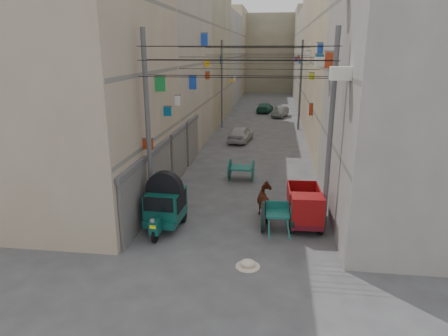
% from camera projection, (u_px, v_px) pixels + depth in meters
% --- Properties ---
extents(ground, '(140.00, 140.00, 0.00)m').
position_uv_depth(ground, '(214.00, 317.00, 11.15)').
color(ground, '#434345').
rests_on(ground, ground).
extents(building_row_left, '(8.00, 62.00, 14.00)m').
position_uv_depth(building_row_left, '(189.00, 56.00, 42.73)').
color(building_row_left, tan).
rests_on(building_row_left, ground).
extents(building_row_right, '(8.00, 62.00, 14.00)m').
position_uv_depth(building_row_right, '(342.00, 57.00, 40.73)').
color(building_row_right, '#9A9690').
rests_on(building_row_right, ground).
extents(end_cap_building, '(22.00, 10.00, 13.00)m').
position_uv_depth(end_cap_building, '(270.00, 53.00, 72.00)').
color(end_cap_building, tan).
rests_on(end_cap_building, ground).
extents(shutters_left, '(0.18, 14.40, 2.88)m').
position_uv_depth(shutters_left, '(171.00, 162.00, 21.07)').
color(shutters_left, '#4D4C52').
rests_on(shutters_left, ground).
extents(signboards, '(8.22, 40.52, 5.67)m').
position_uv_depth(signboards, '(257.00, 100.00, 30.75)').
color(signboards, '#0C5D8C').
rests_on(signboards, ground).
extents(ac_units, '(0.70, 6.55, 3.35)m').
position_uv_depth(ac_units, '(333.00, 43.00, 15.85)').
color(ac_units, silver).
rests_on(ac_units, ground).
extents(utility_poles, '(7.40, 22.20, 8.00)m').
position_uv_depth(utility_poles, '(253.00, 100.00, 26.16)').
color(utility_poles, '#505052').
rests_on(utility_poles, ground).
extents(overhead_cables, '(7.40, 22.52, 1.12)m').
position_uv_depth(overhead_cables, '(252.00, 57.00, 22.90)').
color(overhead_cables, black).
rests_on(overhead_cables, ground).
extents(auto_rickshaw, '(1.60, 2.69, 1.87)m').
position_uv_depth(auto_rickshaw, '(165.00, 203.00, 16.45)').
color(auto_rickshaw, black).
rests_on(auto_rickshaw, ground).
extents(tonga_cart, '(1.38, 2.85, 1.27)m').
position_uv_depth(tonga_cart, '(277.00, 216.00, 16.23)').
color(tonga_cart, black).
rests_on(tonga_cart, ground).
extents(mini_truck, '(1.42, 2.98, 1.65)m').
position_uv_depth(mini_truck, '(305.00, 210.00, 16.59)').
color(mini_truck, black).
rests_on(mini_truck, ground).
extents(second_cart, '(1.44, 1.29, 1.24)m').
position_uv_depth(second_cart, '(241.00, 169.00, 22.66)').
color(second_cart, '#145A51').
rests_on(second_cart, ground).
extents(feed_sack, '(0.53, 0.42, 0.26)m').
position_uv_depth(feed_sack, '(248.00, 263.00, 13.72)').
color(feed_sack, beige).
rests_on(feed_sack, ground).
extents(horse, '(1.25, 1.94, 1.51)m').
position_uv_depth(horse, '(267.00, 203.00, 17.43)').
color(horse, brown).
rests_on(horse, ground).
extents(distant_car_white, '(2.06, 3.96, 1.29)m').
position_uv_depth(distant_car_white, '(241.00, 134.00, 32.21)').
color(distant_car_white, '#B7B7B7').
rests_on(distant_car_white, ground).
extents(distant_car_grey, '(2.00, 3.58, 1.12)m').
position_uv_depth(distant_car_grey, '(280.00, 112.00, 44.05)').
color(distant_car_grey, '#505552').
rests_on(distant_car_grey, ground).
extents(distant_car_green, '(2.08, 4.03, 1.12)m').
position_uv_depth(distant_car_green, '(265.00, 107.00, 47.37)').
color(distant_car_green, '#20604D').
rests_on(distant_car_green, ground).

